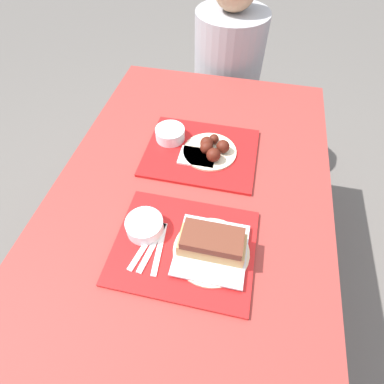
{
  "coord_description": "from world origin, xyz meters",
  "views": [
    {
      "loc": [
        0.14,
        -0.57,
        1.56
      ],
      "look_at": [
        0.01,
        0.01,
        0.81
      ],
      "focal_mm": 28.0,
      "sensor_mm": 36.0,
      "label": 1
    }
  ],
  "objects_px": {
    "wings_plate_far": "(212,149)",
    "person_seated_across": "(228,59)",
    "brisket_sandwich_plate": "(212,246)",
    "bowl_coleslaw_near": "(145,225)",
    "tray_far": "(200,152)",
    "bowl_coleslaw_far": "(170,133)",
    "tray_near": "(184,247)"
  },
  "relations": [
    {
      "from": "bowl_coleslaw_near",
      "to": "person_seated_across",
      "type": "relative_size",
      "value": 0.15
    },
    {
      "from": "bowl_coleslaw_far",
      "to": "person_seated_across",
      "type": "distance_m",
      "value": 0.74
    },
    {
      "from": "tray_far",
      "to": "brisket_sandwich_plate",
      "type": "distance_m",
      "value": 0.42
    },
    {
      "from": "tray_far",
      "to": "tray_near",
      "type": "bearing_deg",
      "value": -85.47
    },
    {
      "from": "brisket_sandwich_plate",
      "to": "bowl_coleslaw_far",
      "type": "xyz_separation_m",
      "value": [
        -0.24,
        0.44,
        -0.01
      ]
    },
    {
      "from": "tray_near",
      "to": "bowl_coleslaw_near",
      "type": "xyz_separation_m",
      "value": [
        -0.13,
        0.03,
        0.03
      ]
    },
    {
      "from": "person_seated_across",
      "to": "tray_near",
      "type": "bearing_deg",
      "value": -88.55
    },
    {
      "from": "brisket_sandwich_plate",
      "to": "bowl_coleslaw_far",
      "type": "relative_size",
      "value": 1.97
    },
    {
      "from": "tray_far",
      "to": "brisket_sandwich_plate",
      "type": "xyz_separation_m",
      "value": [
        0.11,
        -0.4,
        0.04
      ]
    },
    {
      "from": "bowl_coleslaw_far",
      "to": "wings_plate_far",
      "type": "height_order",
      "value": "wings_plate_far"
    },
    {
      "from": "person_seated_across",
      "to": "wings_plate_far",
      "type": "bearing_deg",
      "value": -87.06
    },
    {
      "from": "bowl_coleslaw_near",
      "to": "brisket_sandwich_plate",
      "type": "bearing_deg",
      "value": -8.06
    },
    {
      "from": "tray_far",
      "to": "wings_plate_far",
      "type": "bearing_deg",
      "value": -2.96
    },
    {
      "from": "tray_near",
      "to": "wings_plate_far",
      "type": "height_order",
      "value": "wings_plate_far"
    },
    {
      "from": "wings_plate_far",
      "to": "person_seated_across",
      "type": "bearing_deg",
      "value": 92.94
    },
    {
      "from": "bowl_coleslaw_near",
      "to": "wings_plate_far",
      "type": "xyz_separation_m",
      "value": [
        0.14,
        0.37,
        -0.0
      ]
    },
    {
      "from": "brisket_sandwich_plate",
      "to": "person_seated_across",
      "type": "height_order",
      "value": "person_seated_across"
    },
    {
      "from": "brisket_sandwich_plate",
      "to": "person_seated_across",
      "type": "xyz_separation_m",
      "value": [
        -0.11,
        1.17,
        -0.07
      ]
    },
    {
      "from": "bowl_coleslaw_near",
      "to": "brisket_sandwich_plate",
      "type": "height_order",
      "value": "brisket_sandwich_plate"
    },
    {
      "from": "tray_near",
      "to": "tray_far",
      "type": "relative_size",
      "value": 1.0
    },
    {
      "from": "tray_far",
      "to": "person_seated_across",
      "type": "distance_m",
      "value": 0.77
    },
    {
      "from": "tray_near",
      "to": "person_seated_across",
      "type": "distance_m",
      "value": 1.16
    },
    {
      "from": "tray_near",
      "to": "wings_plate_far",
      "type": "xyz_separation_m",
      "value": [
        0.01,
        0.4,
        0.03
      ]
    },
    {
      "from": "tray_near",
      "to": "tray_far",
      "type": "height_order",
      "value": "same"
    },
    {
      "from": "tray_far",
      "to": "bowl_coleslaw_near",
      "type": "distance_m",
      "value": 0.38
    },
    {
      "from": "tray_far",
      "to": "bowl_coleslaw_far",
      "type": "bearing_deg",
      "value": 160.56
    },
    {
      "from": "bowl_coleslaw_far",
      "to": "wings_plate_far",
      "type": "distance_m",
      "value": 0.18
    },
    {
      "from": "tray_far",
      "to": "bowl_coleslaw_near",
      "type": "bearing_deg",
      "value": -104.49
    },
    {
      "from": "tray_far",
      "to": "wings_plate_far",
      "type": "xyz_separation_m",
      "value": [
        0.04,
        -0.0,
        0.03
      ]
    },
    {
      "from": "brisket_sandwich_plate",
      "to": "tray_far",
      "type": "bearing_deg",
      "value": 105.63
    },
    {
      "from": "wings_plate_far",
      "to": "brisket_sandwich_plate",
      "type": "bearing_deg",
      "value": -79.99
    },
    {
      "from": "bowl_coleslaw_near",
      "to": "wings_plate_far",
      "type": "distance_m",
      "value": 0.39
    }
  ]
}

